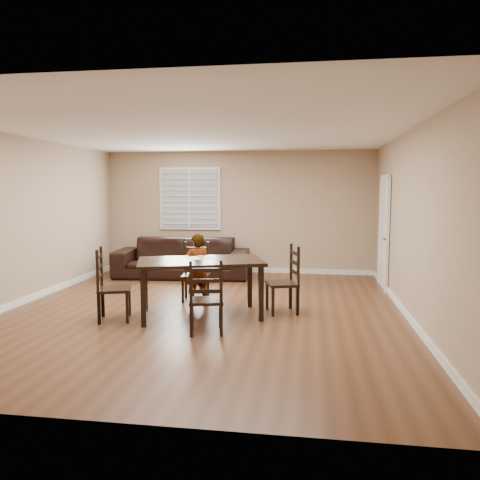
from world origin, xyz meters
name	(u,v)px	position (x,y,z in m)	size (l,w,h in m)	color
ground	(204,311)	(0.00, 0.00, 0.00)	(7.00, 7.00, 0.00)	#56311D
room	(208,192)	(0.04, 0.18, 1.81)	(6.04, 7.04, 2.72)	tan
dining_table	(201,266)	(0.03, -0.30, 0.74)	(1.99, 1.50, 0.83)	black
chair_near	(196,273)	(-0.30, 0.76, 0.44)	(0.48, 0.45, 0.97)	black
chair_far	(206,301)	(0.31, -1.18, 0.44)	(0.51, 0.49, 0.96)	black
chair_left	(105,288)	(-1.25, -0.72, 0.47)	(0.55, 0.57, 1.03)	black
chair_right	(290,282)	(1.30, 0.11, 0.46)	(0.55, 0.57, 1.02)	black
child	(197,270)	(-0.17, 0.31, 0.57)	(0.42, 0.28, 1.15)	gray
napkin	(199,258)	(-0.03, -0.11, 0.83)	(0.33, 0.33, 0.00)	white
donut	(201,256)	(-0.01, -0.11, 0.85)	(0.09, 0.09, 0.03)	#D9894E
sofa	(182,258)	(-1.08, 2.71, 0.41)	(2.80, 1.10, 0.82)	black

